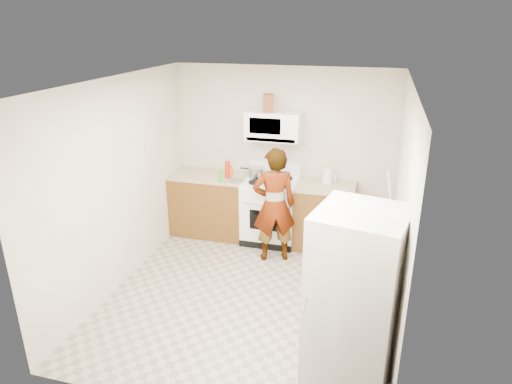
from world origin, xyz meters
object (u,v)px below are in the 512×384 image
(fridge, at_px, (355,304))
(kettle, at_px, (328,177))
(person, at_px, (274,205))
(saucepan, at_px, (256,172))
(gas_range, at_px, (271,209))
(microwave, at_px, (274,126))

(fridge, xyz_separation_m, kettle, (-0.57, 2.74, 0.17))
(person, distance_m, kettle, 0.92)
(saucepan, bearing_deg, person, -56.27)
(person, bearing_deg, kettle, -154.19)
(kettle, xyz_separation_m, saucepan, (-1.03, -0.03, -0.01))
(gas_range, relative_size, kettle, 6.49)
(kettle, height_order, saucepan, kettle)
(person, height_order, saucepan, person)
(microwave, distance_m, fridge, 3.19)
(microwave, xyz_separation_m, kettle, (0.79, -0.01, -0.68))
(gas_range, bearing_deg, person, -71.90)
(fridge, bearing_deg, gas_range, 129.60)
(microwave, bearing_deg, saucepan, -170.13)
(gas_range, xyz_separation_m, person, (0.17, -0.53, 0.30))
(kettle, relative_size, saucepan, 0.78)
(person, distance_m, saucepan, 0.78)
(person, relative_size, saucepan, 7.04)
(gas_range, height_order, microwave, microwave)
(microwave, relative_size, saucepan, 3.41)
(saucepan, bearing_deg, microwave, 9.87)
(kettle, bearing_deg, fridge, -95.62)
(person, height_order, fridge, fridge)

